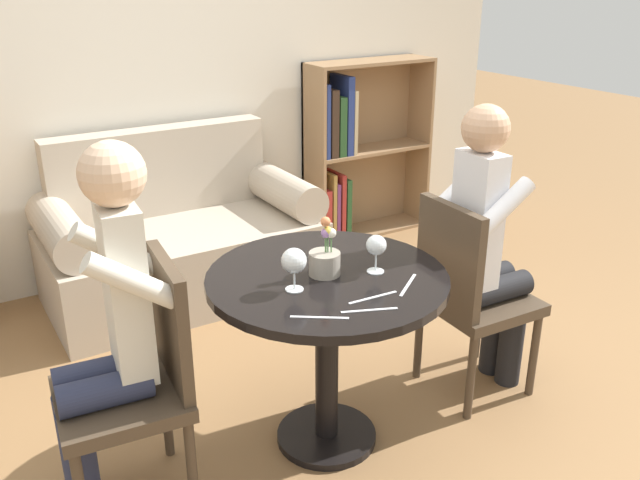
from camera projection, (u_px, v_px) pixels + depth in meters
ground_plane at (326, 438)px, 2.75m from camera, size 16.00×16.00×0.00m
back_wall at (139, 48)px, 3.82m from camera, size 5.20×0.05×2.70m
round_table at (327, 312)px, 2.53m from camera, size 0.89×0.89×0.73m
couch at (180, 242)px, 3.88m from camera, size 1.50×0.80×0.92m
bookshelf_right at (351, 152)px, 4.65m from camera, size 0.90×0.28×1.21m
chair_left at (141, 376)px, 2.28m from camera, size 0.46×0.46×0.90m
chair_right at (468, 291)px, 2.88m from camera, size 0.44×0.44×0.90m
person_left at (107, 329)px, 2.18m from camera, size 0.44×0.37×1.30m
person_right at (488, 249)px, 2.85m from camera, size 0.43×0.35×1.29m
wine_glass_left at (294, 261)px, 2.32m from camera, size 0.09×0.09×0.16m
wine_glass_right at (376, 247)px, 2.46m from camera, size 0.08×0.08×0.14m
flower_vase at (325, 259)px, 2.45m from camera, size 0.12×0.12×0.22m
knife_left_setting at (320, 317)px, 2.17m from camera, size 0.16×0.12×0.00m
fork_left_setting at (408, 285)px, 2.39m from camera, size 0.16×0.12×0.00m
knife_right_setting at (373, 298)px, 2.30m from camera, size 0.19×0.02×0.00m
fork_right_setting at (369, 310)px, 2.22m from camera, size 0.18×0.08×0.00m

